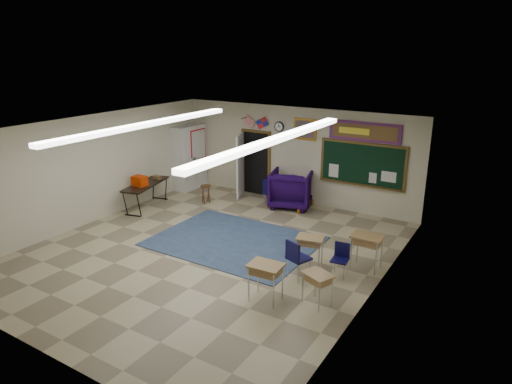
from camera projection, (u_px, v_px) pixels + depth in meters
The scene contains 25 objects.
floor at pixel (209, 251), 11.09m from camera, with size 9.00×9.00×0.00m, color tan.
back_wall at pixel (295, 155), 14.29m from camera, with size 8.00×0.04×3.00m, color #B6B093.
front_wall at pixel (28, 269), 6.98m from camera, with size 8.00×0.04×3.00m, color #B6B093.
left_wall at pixel (92, 169), 12.63m from camera, with size 0.04×9.00×3.00m, color #B6B093.
right_wall at pixel (375, 226), 8.64m from camera, with size 0.04×9.00×3.00m, color #B6B093.
ceiling at pixel (205, 129), 10.18m from camera, with size 8.00×9.00×0.04m, color #BBBAB6.
area_rug at pixel (234, 241), 11.64m from camera, with size 4.00×3.00×0.02m, color #364B67.
fluorescent_strips at pixel (205, 131), 10.19m from camera, with size 3.86×6.00×0.10m, color white, non-canonical shape.
doorway at pixel (252, 164), 15.05m from camera, with size 1.10×0.89×2.16m.
chalkboard at pixel (362, 166), 13.17m from camera, with size 2.55×0.14×1.30m.
bulletin_board at pixel (364, 132), 12.87m from camera, with size 2.10×0.05×0.55m.
framed_art_print at pixel (305, 129), 13.83m from camera, with size 0.75×0.05×0.65m.
wall_clock at pixel (279, 127), 14.27m from camera, with size 0.32×0.05×0.32m.
wall_flags at pixel (256, 120), 14.64m from camera, with size 1.16×0.06×0.70m, color red, non-canonical shape.
storage_cabinet at pixel (190, 157), 15.73m from camera, with size 0.59×1.25×2.20m.
wingback_armchair at pixel (291, 189), 14.02m from camera, with size 1.21×1.25×1.13m, color black.
student_chair_reading at pixel (270, 192), 14.08m from camera, with size 0.45×0.45×0.91m, color black, non-canonical shape.
student_chair_desk_a at pixel (299, 259), 9.68m from camera, with size 0.45×0.45×0.89m, color black, non-canonical shape.
student_chair_desk_b at pixel (340, 261), 9.77m from camera, with size 0.37×0.37×0.74m, color black, non-canonical shape.
student_desk_front_left at pixel (310, 250), 10.23m from camera, with size 0.67×0.56×0.71m.
student_desk_front_right at pixel (367, 250), 10.08m from camera, with size 0.68×0.51×0.81m.
student_desk_back_left at pixel (266, 280), 8.83m from camera, with size 0.67×0.52×0.78m.
student_desk_back_right at pixel (317, 287), 8.70m from camera, with size 0.67×0.60×0.66m.
folding_table at pixel (146, 194), 13.99m from camera, with size 1.06×1.96×1.06m.
wooden_stool at pixel (206, 194), 14.42m from camera, with size 0.32×0.32×0.57m.
Camera 1 is at (6.27, -8.03, 4.77)m, focal length 32.00 mm.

